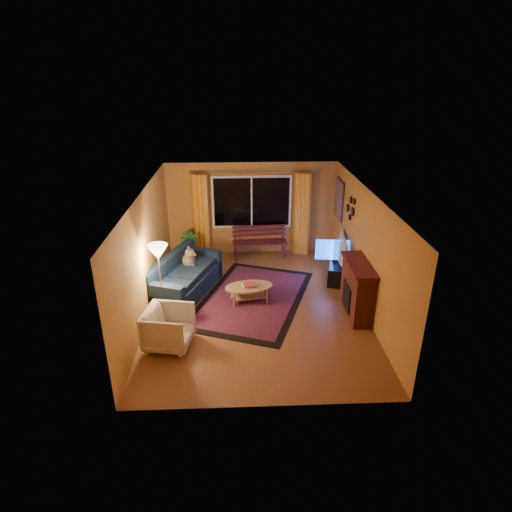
{
  "coord_description": "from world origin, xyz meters",
  "views": [
    {
      "loc": [
        -0.37,
        -8.02,
        4.72
      ],
      "look_at": [
        0.0,
        0.3,
        1.05
      ],
      "focal_mm": 30.0,
      "sensor_mm": 36.0,
      "label": 1
    }
  ],
  "objects_px": {
    "sofa": "(185,276)",
    "armchair": "(169,326)",
    "tv_console": "(337,270)",
    "floor_lamp": "(161,281)",
    "bench": "(260,250)",
    "coffee_table": "(249,294)"
  },
  "relations": [
    {
      "from": "sofa",
      "to": "floor_lamp",
      "type": "height_order",
      "value": "floor_lamp"
    },
    {
      "from": "sofa",
      "to": "floor_lamp",
      "type": "bearing_deg",
      "value": -89.45
    },
    {
      "from": "sofa",
      "to": "tv_console",
      "type": "relative_size",
      "value": 2.02
    },
    {
      "from": "armchair",
      "to": "sofa",
      "type": "bearing_deg",
      "value": 8.1
    },
    {
      "from": "sofa",
      "to": "bench",
      "type": "bearing_deg",
      "value": 67.44
    },
    {
      "from": "bench",
      "to": "tv_console",
      "type": "xyz_separation_m",
      "value": [
        1.8,
        -1.38,
        0.01
      ]
    },
    {
      "from": "armchair",
      "to": "floor_lamp",
      "type": "height_order",
      "value": "floor_lamp"
    },
    {
      "from": "sofa",
      "to": "coffee_table",
      "type": "bearing_deg",
      "value": 3.0
    },
    {
      "from": "bench",
      "to": "tv_console",
      "type": "height_order",
      "value": "tv_console"
    },
    {
      "from": "bench",
      "to": "coffee_table",
      "type": "height_order",
      "value": "bench"
    },
    {
      "from": "floor_lamp",
      "to": "coffee_table",
      "type": "bearing_deg",
      "value": 16.41
    },
    {
      "from": "sofa",
      "to": "tv_console",
      "type": "bearing_deg",
      "value": 29.14
    },
    {
      "from": "floor_lamp",
      "to": "coffee_table",
      "type": "distance_m",
      "value": 1.96
    },
    {
      "from": "sofa",
      "to": "armchair",
      "type": "bearing_deg",
      "value": -71.85
    },
    {
      "from": "sofa",
      "to": "armchair",
      "type": "height_order",
      "value": "sofa"
    },
    {
      "from": "sofa",
      "to": "floor_lamp",
      "type": "xyz_separation_m",
      "value": [
        -0.35,
        -0.97,
        0.36
      ]
    },
    {
      "from": "floor_lamp",
      "to": "armchair",
      "type": "bearing_deg",
      "value": -75.28
    },
    {
      "from": "floor_lamp",
      "to": "tv_console",
      "type": "xyz_separation_m",
      "value": [
        3.94,
        1.53,
        -0.58
      ]
    },
    {
      "from": "tv_console",
      "to": "armchair",
      "type": "bearing_deg",
      "value": -129.0
    },
    {
      "from": "armchair",
      "to": "tv_console",
      "type": "distance_m",
      "value": 4.48
    },
    {
      "from": "tv_console",
      "to": "coffee_table",
      "type": "bearing_deg",
      "value": -139.04
    },
    {
      "from": "coffee_table",
      "to": "armchair",
      "type": "bearing_deg",
      "value": -133.96
    }
  ]
}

